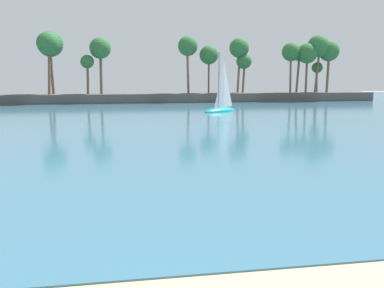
% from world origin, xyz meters
% --- Properties ---
extents(sea, '(220.00, 116.36, 0.06)m').
position_xyz_m(sea, '(0.00, 66.13, 0.03)').
color(sea, '#386B84').
rests_on(sea, ground).
extents(palm_headland, '(104.20, 7.10, 13.63)m').
position_xyz_m(palm_headland, '(5.32, 84.32, 5.20)').
color(palm_headland, '#514C47').
rests_on(palm_headland, ground).
extents(sailboat_near_shore, '(6.38, 5.23, 9.31)m').
position_xyz_m(sailboat_near_shore, '(14.28, 60.88, 0.90)').
color(sailboat_near_shore, teal).
rests_on(sailboat_near_shore, sea).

